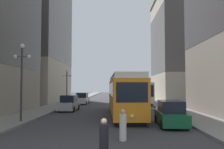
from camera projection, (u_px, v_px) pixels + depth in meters
sidewalk_left at (75, 100)px, 47.76m from camera, size 3.48×120.00×0.15m
sidewalk_right at (150, 100)px, 47.49m from camera, size 3.48×120.00×0.15m
streetcar at (124, 94)px, 22.82m from camera, size 3.29×14.32×3.89m
transit_bus at (140, 92)px, 39.63m from camera, size 2.90×12.93×3.45m
parked_car_left_near at (82, 99)px, 37.38m from camera, size 1.96×4.33×1.82m
parked_car_left_mid at (69, 104)px, 26.88m from camera, size 2.01×4.41×1.82m
parked_car_right_far at (171, 114)px, 16.54m from camera, size 2.02×4.40×1.82m
pedestrian_crossing_near at (104, 140)px, 8.91m from camera, size 0.36×0.36×1.61m
pedestrian_crossing_far at (123, 126)px, 12.08m from camera, size 0.37×0.37×1.64m
lamp_post_left_near at (22, 71)px, 18.02m from camera, size 1.41×0.36×6.07m
lamp_post_left_far at (67, 81)px, 34.58m from camera, size 1.41×0.36×5.22m
building_left_corner at (29, 21)px, 44.40m from camera, size 13.55×18.72×30.07m
building_right_corner at (187, 46)px, 48.80m from camera, size 13.23×16.76×22.25m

